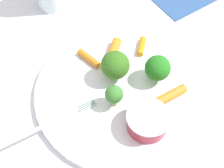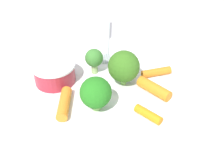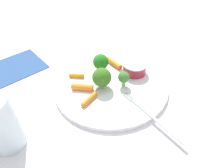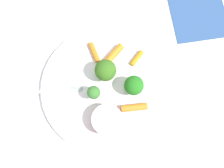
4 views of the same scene
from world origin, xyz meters
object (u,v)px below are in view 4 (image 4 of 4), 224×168
(fork, at_px, (43,92))
(broccoli_floret_2, at_px, (105,70))
(broccoli_floret_0, at_px, (94,93))
(sauce_cup, at_px, (107,120))
(carrot_stick_3, at_px, (137,58))
(broccoli_floret_1, at_px, (134,85))
(plate, at_px, (106,87))
(carrot_stick_0, at_px, (134,107))
(carrot_stick_1, at_px, (93,53))
(carrot_stick_2, at_px, (114,54))
(napkin, at_px, (197,7))

(fork, bearing_deg, broccoli_floret_2, -93.41)
(broccoli_floret_0, height_order, broccoli_floret_2, broccoli_floret_2)
(sauce_cup, relative_size, carrot_stick_3, 1.65)
(broccoli_floret_1, bearing_deg, carrot_stick_3, -27.44)
(plate, bearing_deg, fork, 75.28)
(broccoli_floret_0, bearing_deg, broccoli_floret_1, -99.42)
(carrot_stick_0, distance_m, carrot_stick_1, 0.16)
(broccoli_floret_0, bearing_deg, fork, 66.43)
(carrot_stick_0, bearing_deg, carrot_stick_2, 0.21)
(napkin, bearing_deg, plate, 113.19)
(broccoli_floret_1, height_order, carrot_stick_2, broccoli_floret_1)
(broccoli_floret_1, bearing_deg, broccoli_floret_0, 80.58)
(sauce_cup, bearing_deg, fork, 45.84)
(carrot_stick_0, xyz_separation_m, carrot_stick_2, (0.13, 0.00, 0.00))
(plate, distance_m, carrot_stick_0, 0.08)
(broccoli_floret_2, bearing_deg, plate, 163.62)
(sauce_cup, xyz_separation_m, broccoli_floret_2, (0.10, -0.03, 0.02))
(plate, bearing_deg, carrot_stick_0, -148.09)
(napkin, bearing_deg, carrot_stick_2, 102.91)
(broccoli_floret_1, relative_size, broccoli_floret_2, 0.91)
(sauce_cup, xyz_separation_m, carrot_stick_1, (0.16, -0.02, -0.01))
(carrot_stick_1, distance_m, carrot_stick_2, 0.05)
(fork, bearing_deg, broccoli_floret_1, -107.46)
(broccoli_floret_2, xyz_separation_m, carrot_stick_3, (0.01, -0.08, -0.03))
(sauce_cup, bearing_deg, broccoli_floret_0, 7.01)
(broccoli_floret_0, xyz_separation_m, napkin, (0.13, -0.31, -0.04))
(napkin, bearing_deg, sauce_cup, 122.58)
(napkin, bearing_deg, broccoli_floret_2, 108.77)
(plate, height_order, carrot_stick_2, carrot_stick_2)
(broccoli_floret_2, xyz_separation_m, fork, (0.01, 0.14, -0.03))
(broccoli_floret_1, bearing_deg, napkin, -57.34)
(carrot_stick_1, distance_m, napkin, 0.28)
(sauce_cup, height_order, carrot_stick_3, sauce_cup)
(carrot_stick_0, relative_size, napkin, 0.32)
(carrot_stick_1, xyz_separation_m, carrot_stick_3, (-0.05, -0.09, -0.00))
(sauce_cup, relative_size, broccoli_floret_1, 1.29)
(plate, relative_size, broccoli_floret_1, 5.84)
(carrot_stick_3, bearing_deg, napkin, -67.19)
(plate, relative_size, sauce_cup, 4.52)
(plate, xyz_separation_m, broccoli_floret_2, (0.03, -0.01, 0.04))
(carrot_stick_2, bearing_deg, broccoli_floret_1, -171.29)
(carrot_stick_3, bearing_deg, plate, 114.01)
(broccoli_floret_1, xyz_separation_m, fork, (0.06, 0.19, -0.03))
(broccoli_floret_1, bearing_deg, carrot_stick_2, 8.71)
(broccoli_floret_2, bearing_deg, fork, 86.59)
(broccoli_floret_1, relative_size, carrot_stick_0, 0.90)
(plate, bearing_deg, napkin, -66.81)
(broccoli_floret_2, distance_m, carrot_stick_1, 0.06)
(carrot_stick_1, xyz_separation_m, napkin, (0.03, -0.28, -0.02))
(sauce_cup, relative_size, fork, 0.37)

